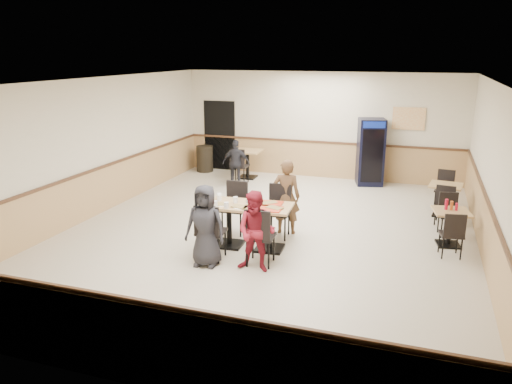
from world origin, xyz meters
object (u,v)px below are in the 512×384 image
(side_table_far, at_px, (445,195))
(back_table, at_px, (248,160))
(diner_woman_right, at_px, (256,232))
(pepsi_cooler, at_px, (371,152))
(main_table, at_px, (249,219))
(diner_woman_left, at_px, (205,226))
(diner_man_opposite, at_px, (286,197))
(trash_bin, at_px, (205,159))
(lone_diner, at_px, (236,163))
(side_table_near, at_px, (450,222))

(side_table_far, bearing_deg, back_table, 160.61)
(diner_woman_right, distance_m, back_table, 6.34)
(back_table, bearing_deg, pepsi_cooler, 6.58)
(main_table, distance_m, diner_woman_left, 1.08)
(main_table, height_order, diner_man_opposite, diner_man_opposite)
(main_table, xyz_separation_m, trash_bin, (-3.33, 5.35, -0.16))
(diner_woman_left, bearing_deg, diner_man_opposite, 61.79)
(diner_man_opposite, relative_size, trash_bin, 1.93)
(diner_woman_right, distance_m, pepsi_cooler, 6.42)
(diner_man_opposite, bearing_deg, trash_bin, -58.19)
(main_table, xyz_separation_m, diner_woman_left, (-0.44, -0.98, 0.15))
(diner_woman_left, bearing_deg, lone_diner, 101.15)
(diner_man_opposite, bearing_deg, lone_diner, -62.96)
(diner_woman_right, xyz_separation_m, side_table_far, (3.02, 4.06, -0.21))
(lone_diner, height_order, side_table_far, lone_diner)
(main_table, height_order, side_table_near, main_table)
(diner_woman_left, distance_m, diner_woman_right, 0.89)
(pepsi_cooler, bearing_deg, side_table_far, -64.71)
(diner_man_opposite, height_order, side_table_near, diner_man_opposite)
(back_table, relative_size, pepsi_cooler, 0.45)
(main_table, xyz_separation_m, side_table_near, (3.53, 1.30, -0.10))
(diner_woman_right, xyz_separation_m, diner_man_opposite, (-0.01, 1.89, 0.07))
(side_table_near, relative_size, trash_bin, 0.95)
(diner_woman_left, distance_m, side_table_far, 5.69)
(diner_woman_left, distance_m, pepsi_cooler, 6.69)
(diner_woman_right, xyz_separation_m, back_table, (-2.27, 5.92, -0.15))
(side_table_near, bearing_deg, diner_woman_right, -144.21)
(diner_woman_right, relative_size, side_table_far, 1.82)
(side_table_far, relative_size, back_table, 0.93)
(lone_diner, relative_size, pepsi_cooler, 0.70)
(diner_woman_right, height_order, pepsi_cooler, pepsi_cooler)
(diner_man_opposite, xyz_separation_m, side_table_far, (3.04, 2.17, -0.28))
(diner_woman_right, bearing_deg, main_table, 116.26)
(diner_man_opposite, bearing_deg, diner_woman_left, 56.99)
(diner_woman_right, bearing_deg, pepsi_cooler, 79.90)
(main_table, bearing_deg, pepsi_cooler, 69.83)
(diner_woman_left, height_order, diner_man_opposite, diner_man_opposite)
(diner_woman_right, bearing_deg, trash_bin, 121.17)
(diner_woman_left, distance_m, diner_man_opposite, 2.14)
(diner_woman_right, bearing_deg, back_table, 111.06)
(side_table_near, distance_m, back_table, 6.50)
(main_table, bearing_deg, lone_diner, 110.19)
(lone_diner, distance_m, pepsi_cooler, 3.66)
(side_table_near, xyz_separation_m, back_table, (-5.35, 3.70, 0.08))
(lone_diner, height_order, side_table_near, lone_diner)
(side_table_near, relative_size, side_table_far, 0.99)
(lone_diner, xyz_separation_m, side_table_far, (5.29, -0.94, -0.15))
(diner_woman_left, xyz_separation_m, diner_woman_right, (0.89, 0.06, -0.02))
(back_table, bearing_deg, side_table_near, -34.71)
(side_table_near, height_order, pepsi_cooler, pepsi_cooler)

